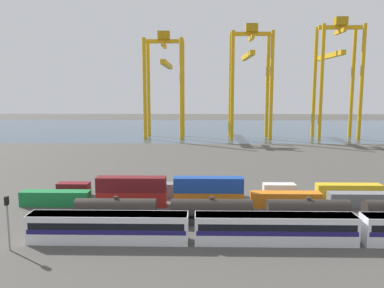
{
  "coord_description": "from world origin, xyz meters",
  "views": [
    {
      "loc": [
        -8.93,
        -67.14,
        20.35
      ],
      "look_at": [
        -10.71,
        20.99,
        7.72
      ],
      "focal_mm": 35.86,
      "sensor_mm": 36.0,
      "label": 1
    }
  ],
  "objects_px": {
    "passenger_train": "(275,227)",
    "signal_mast": "(8,215)",
    "shipping_container_3": "(208,199)",
    "freight_tank_row": "(308,212)",
    "gantry_crane_central": "(250,70)",
    "shipping_container_7": "(74,189)",
    "shipping_container_0": "(56,198)",
    "shipping_container_6": "(364,200)",
    "shipping_container_10": "(279,190)",
    "gantry_crane_east": "(336,67)",
    "gantry_crane_west": "(165,74)"
  },
  "relations": [
    {
      "from": "passenger_train",
      "to": "signal_mast",
      "type": "relative_size",
      "value": 9.31
    },
    {
      "from": "passenger_train",
      "to": "shipping_container_3",
      "type": "distance_m",
      "value": 18.15
    },
    {
      "from": "freight_tank_row",
      "to": "gantry_crane_central",
      "type": "xyz_separation_m",
      "value": [
        4.57,
        107.52,
        26.48
      ]
    },
    {
      "from": "freight_tank_row",
      "to": "shipping_container_7",
      "type": "bearing_deg",
      "value": 159.98
    },
    {
      "from": "shipping_container_0",
      "to": "shipping_container_6",
      "type": "relative_size",
      "value": 1.0
    },
    {
      "from": "shipping_container_0",
      "to": "shipping_container_10",
      "type": "distance_m",
      "value": 40.98
    },
    {
      "from": "shipping_container_6",
      "to": "shipping_container_7",
      "type": "height_order",
      "value": "same"
    },
    {
      "from": "passenger_train",
      "to": "signal_mast",
      "type": "distance_m",
      "value": 34.42
    },
    {
      "from": "gantry_crane_east",
      "to": "freight_tank_row",
      "type": "bearing_deg",
      "value": -110.57
    },
    {
      "from": "passenger_train",
      "to": "shipping_container_10",
      "type": "xyz_separation_m",
      "value": [
        5.08,
        22.06,
        -0.84
      ]
    },
    {
      "from": "freight_tank_row",
      "to": "gantry_crane_west",
      "type": "xyz_separation_m",
      "value": [
        -31.27,
        108.74,
        24.86
      ]
    },
    {
      "from": "freight_tank_row",
      "to": "gantry_crane_central",
      "type": "bearing_deg",
      "value": 87.57
    },
    {
      "from": "passenger_train",
      "to": "freight_tank_row",
      "type": "xyz_separation_m",
      "value": [
        6.39,
        7.26,
        -0.18
      ]
    },
    {
      "from": "freight_tank_row",
      "to": "gantry_crane_west",
      "type": "height_order",
      "value": "gantry_crane_west"
    },
    {
      "from": "passenger_train",
      "to": "gantry_crane_east",
      "type": "distance_m",
      "value": 127.02
    },
    {
      "from": "gantry_crane_east",
      "to": "shipping_container_3",
      "type": "bearing_deg",
      "value": -119.22
    },
    {
      "from": "shipping_container_0",
      "to": "gantry_crane_east",
      "type": "bearing_deg",
      "value": 50.24
    },
    {
      "from": "signal_mast",
      "to": "shipping_container_0",
      "type": "distance_m",
      "value": 19.46
    },
    {
      "from": "shipping_container_10",
      "to": "shipping_container_0",
      "type": "bearing_deg",
      "value": -171.52
    },
    {
      "from": "signal_mast",
      "to": "gantry_crane_west",
      "type": "bearing_deg",
      "value": 85.53
    },
    {
      "from": "shipping_container_6",
      "to": "gantry_crane_central",
      "type": "height_order",
      "value": "gantry_crane_central"
    },
    {
      "from": "shipping_container_0",
      "to": "gantry_crane_east",
      "type": "distance_m",
      "value": 131.65
    },
    {
      "from": "passenger_train",
      "to": "shipping_container_7",
      "type": "bearing_deg",
      "value": 147.19
    },
    {
      "from": "shipping_container_0",
      "to": "shipping_container_6",
      "type": "bearing_deg",
      "value": 0.0
    },
    {
      "from": "shipping_container_10",
      "to": "gantry_crane_east",
      "type": "height_order",
      "value": "gantry_crane_east"
    },
    {
      "from": "shipping_container_0",
      "to": "shipping_container_7",
      "type": "bearing_deg",
      "value": 78.45
    },
    {
      "from": "passenger_train",
      "to": "gantry_crane_west",
      "type": "relative_size",
      "value": 1.5
    },
    {
      "from": "freight_tank_row",
      "to": "signal_mast",
      "type": "bearing_deg",
      "value": -165.66
    },
    {
      "from": "passenger_train",
      "to": "shipping_container_0",
      "type": "xyz_separation_m",
      "value": [
        -35.46,
        16.02,
        -0.84
      ]
    },
    {
      "from": "shipping_container_3",
      "to": "passenger_train",
      "type": "bearing_deg",
      "value": -62.05
    },
    {
      "from": "signal_mast",
      "to": "shipping_container_6",
      "type": "xyz_separation_m",
      "value": [
        52.65,
        19.13,
        -3.33
      ]
    },
    {
      "from": "freight_tank_row",
      "to": "gantry_crane_central",
      "type": "height_order",
      "value": "gantry_crane_central"
    },
    {
      "from": "shipping_container_0",
      "to": "shipping_container_10",
      "type": "bearing_deg",
      "value": 8.48
    },
    {
      "from": "shipping_container_6",
      "to": "shipping_container_7",
      "type": "xyz_separation_m",
      "value": [
        -52.68,
        6.04,
        0.0
      ]
    },
    {
      "from": "gantry_crane_east",
      "to": "signal_mast",
      "type": "bearing_deg",
      "value": -124.46
    },
    {
      "from": "shipping_container_10",
      "to": "gantry_crane_west",
      "type": "distance_m",
      "value": 101.85
    },
    {
      "from": "gantry_crane_east",
      "to": "shipping_container_10",
      "type": "bearing_deg",
      "value": -114.2
    },
    {
      "from": "shipping_container_6",
      "to": "shipping_container_7",
      "type": "bearing_deg",
      "value": 173.46
    },
    {
      "from": "shipping_container_7",
      "to": "shipping_container_10",
      "type": "relative_size",
      "value": 1.0
    },
    {
      "from": "shipping_container_7",
      "to": "gantry_crane_east",
      "type": "height_order",
      "value": "gantry_crane_east"
    },
    {
      "from": "shipping_container_7",
      "to": "gantry_crane_west",
      "type": "xyz_separation_m",
      "value": [
        9.35,
        93.94,
        25.52
      ]
    },
    {
      "from": "freight_tank_row",
      "to": "shipping_container_6",
      "type": "distance_m",
      "value": 14.93
    },
    {
      "from": "gantry_crane_west",
      "to": "gantry_crane_central",
      "type": "xyz_separation_m",
      "value": [
        35.83,
        -1.22,
        1.62
      ]
    },
    {
      "from": "shipping_container_10",
      "to": "shipping_container_7",
      "type": "bearing_deg",
      "value": 180.0
    },
    {
      "from": "passenger_train",
      "to": "signal_mast",
      "type": "xyz_separation_m",
      "value": [
        -34.19,
        -3.12,
        2.48
      ]
    },
    {
      "from": "shipping_container_10",
      "to": "passenger_train",
      "type": "bearing_deg",
      "value": -102.97
    },
    {
      "from": "shipping_container_10",
      "to": "gantry_crane_west",
      "type": "bearing_deg",
      "value": 107.69
    },
    {
      "from": "freight_tank_row",
      "to": "shipping_container_10",
      "type": "distance_m",
      "value": 14.87
    },
    {
      "from": "passenger_train",
      "to": "shipping_container_6",
      "type": "bearing_deg",
      "value": 40.95
    },
    {
      "from": "freight_tank_row",
      "to": "shipping_container_10",
      "type": "xyz_separation_m",
      "value": [
        -1.31,
        14.8,
        -0.67
      ]
    }
  ]
}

